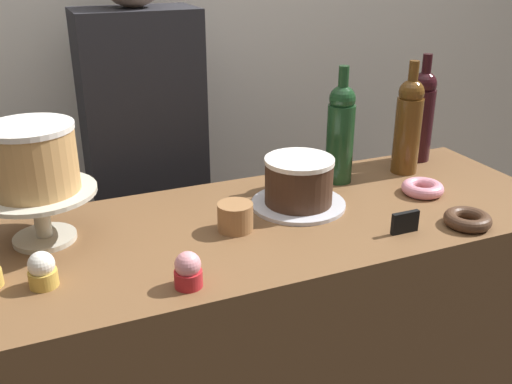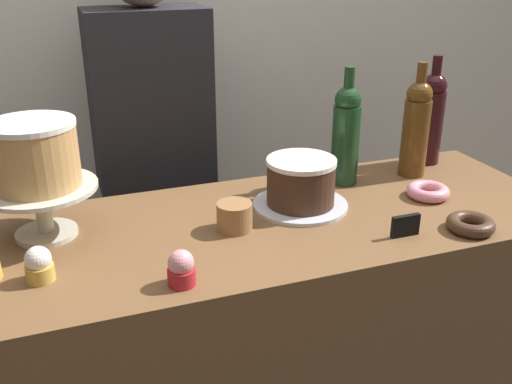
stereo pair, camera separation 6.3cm
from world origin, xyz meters
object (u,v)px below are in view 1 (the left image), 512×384
object	(u,v)px
cupcake_strawberry	(188,271)
wine_bottle_dark_red	(421,114)
donut_pink	(423,188)
wine_bottle_green	(340,132)
wine_bottle_amber	(408,124)
cupcake_vanilla	(42,270)
cake_stand_pedestal	(40,206)
barista_figure	(148,187)
chocolate_round_cake	(299,181)
white_layer_cake	(32,158)
price_sign_chalkboard	(405,222)
donut_chocolate	(468,219)
cookie_stack	(235,217)

from	to	relation	value
cupcake_strawberry	wine_bottle_dark_red	bearing A→B (deg)	26.37
donut_pink	wine_bottle_green	bearing A→B (deg)	133.61
cupcake_strawberry	wine_bottle_amber	bearing A→B (deg)	24.95
wine_bottle_green	cupcake_vanilla	world-z (taller)	wine_bottle_green
wine_bottle_dark_red	donut_pink	bearing A→B (deg)	-124.05
wine_bottle_green	cake_stand_pedestal	bearing A→B (deg)	-175.89
barista_figure	chocolate_round_cake	bearing A→B (deg)	-63.31
wine_bottle_dark_red	barista_figure	size ratio (longest dim) A/B	0.20
white_layer_cake	cupcake_strawberry	distance (m)	0.43
cupcake_vanilla	price_sign_chalkboard	world-z (taller)	cupcake_vanilla
cake_stand_pedestal	cupcake_vanilla	world-z (taller)	cake_stand_pedestal
cupcake_strawberry	price_sign_chalkboard	bearing A→B (deg)	2.93
wine_bottle_dark_red	barista_figure	xyz separation A→B (m)	(-0.77, 0.37, -0.25)
cupcake_vanilla	donut_chocolate	bearing A→B (deg)	-6.71
cupcake_strawberry	cookie_stack	bearing A→B (deg)	48.38
white_layer_cake	wine_bottle_green	size ratio (longest dim) A/B	0.59
white_layer_cake	donut_chocolate	world-z (taller)	white_layer_cake
cookie_stack	price_sign_chalkboard	bearing A→B (deg)	-25.15
wine_bottle_green	cupcake_strawberry	world-z (taller)	wine_bottle_green
cake_stand_pedestal	donut_pink	distance (m)	0.97
donut_pink	donut_chocolate	xyz separation A→B (m)	(-0.02, -0.20, 0.00)
cookie_stack	donut_pink	bearing A→B (deg)	0.45
cake_stand_pedestal	white_layer_cake	size ratio (longest dim) A/B	1.33
donut_chocolate	wine_bottle_green	bearing A→B (deg)	110.55
cupcake_strawberry	donut_chocolate	size ratio (longest dim) A/B	0.66
wine_bottle_amber	cookie_stack	xyz separation A→B (m)	(-0.59, -0.16, -0.11)
cake_stand_pedestal	white_layer_cake	xyz separation A→B (m)	(0.00, 0.00, 0.11)
cake_stand_pedestal	wine_bottle_amber	distance (m)	1.01
cake_stand_pedestal	price_sign_chalkboard	world-z (taller)	cake_stand_pedestal
donut_pink	price_sign_chalkboard	bearing A→B (deg)	-136.95
cake_stand_pedestal	wine_bottle_amber	world-z (taller)	wine_bottle_amber
cake_stand_pedestal	cupcake_vanilla	distance (m)	0.21
chocolate_round_cake	price_sign_chalkboard	xyz separation A→B (m)	(0.16, -0.23, -0.04)
cupcake_strawberry	white_layer_cake	bearing A→B (deg)	128.10
white_layer_cake	donut_chocolate	size ratio (longest dim) A/B	1.70
cupcake_vanilla	cake_stand_pedestal	bearing A→B (deg)	85.23
white_layer_cake	wine_bottle_green	xyz separation A→B (m)	(0.80, 0.06, -0.05)
chocolate_round_cake	donut_chocolate	bearing A→B (deg)	-39.04
chocolate_round_cake	donut_chocolate	xyz separation A→B (m)	(0.32, -0.26, -0.05)
wine_bottle_dark_red	wine_bottle_green	bearing A→B (deg)	-168.91
donut_chocolate	white_layer_cake	bearing A→B (deg)	161.48
donut_chocolate	cupcake_strawberry	bearing A→B (deg)	179.91
donut_pink	white_layer_cake	bearing A→B (deg)	173.27
wine_bottle_amber	donut_pink	world-z (taller)	wine_bottle_amber
cake_stand_pedestal	wine_bottle_green	world-z (taller)	wine_bottle_green
cupcake_strawberry	donut_chocolate	world-z (taller)	cupcake_strawberry
wine_bottle_green	barista_figure	size ratio (longest dim) A/B	0.20
barista_figure	cupcake_vanilla	bearing A→B (deg)	-117.40
wine_bottle_amber	cupcake_strawberry	size ratio (longest dim) A/B	4.38
cupcake_vanilla	barista_figure	xyz separation A→B (m)	(0.36, 0.69, -0.15)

